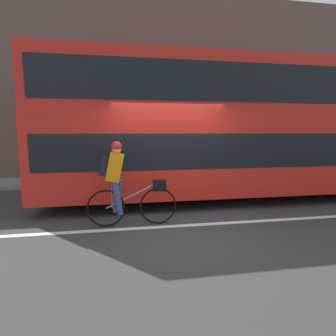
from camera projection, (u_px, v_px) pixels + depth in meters
The scene contains 7 objects.
ground_plane at pixel (175, 225), 5.33m from camera, with size 80.00×80.00×0.00m, color #38383A.
road_center_line at pixel (176, 226), 5.26m from camera, with size 50.00×0.14×0.01m, color silver.
sidewalk_curb at pixel (151, 179), 10.01m from camera, with size 60.00×1.61×0.14m.
building_facade at pixel (148, 88), 10.45m from camera, with size 60.00×0.30×7.24m.
bus at pixel (219, 125), 7.26m from camera, with size 9.47×2.61×3.69m.
cyclist_on_bike at pixel (123, 181), 5.16m from camera, with size 1.79×0.32×1.71m.
street_sign_post at pixel (67, 145), 9.25m from camera, with size 0.36×0.09×2.25m.
Camera 1 is at (-1.00, -5.03, 1.89)m, focal length 28.00 mm.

